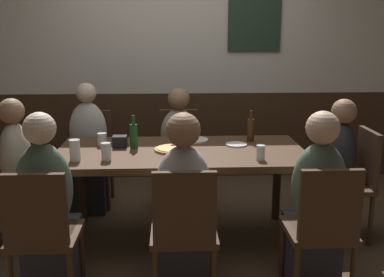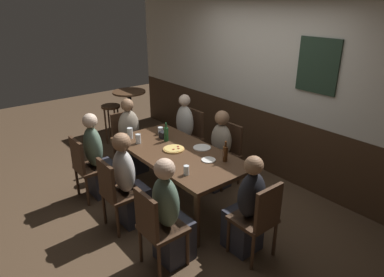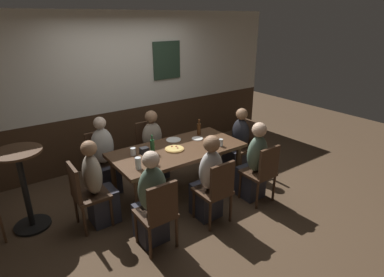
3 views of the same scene
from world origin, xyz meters
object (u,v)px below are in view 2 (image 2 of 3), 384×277
(chair_left_far, at_px, (191,134))
(pizza, at_px, (174,149))
(person_left_near, at_px, (98,161))
(tumbler_short, at_px, (138,139))
(beer_bottle_brown, at_px, (225,153))
(chair_left_near, at_px, (87,165))
(chair_head_west, at_px, (126,137))
(chair_head_east, at_px, (259,217))
(bar_stool, at_px, (111,114))
(person_mid_near, at_px, (129,186))
(person_mid_far, at_px, (218,155))
(beer_glass_half, at_px, (186,171))
(plate_white_large, at_px, (202,148))
(side_bar_table, at_px, (131,115))
(person_head_west, at_px, (131,141))
(chair_right_near, at_px, (156,226))
(pint_glass_amber, at_px, (130,134))
(condiment_caddy, at_px, (163,135))
(plate_white_small, at_px, (209,160))
(person_right_near, at_px, (170,219))
(beer_bottle_green, at_px, (166,134))
(dining_table, at_px, (178,156))
(pint_glass_pale, at_px, (161,131))
(person_head_east, at_px, (247,212))
(chair_mid_near, at_px, (116,191))
(chair_mid_far, at_px, (227,151))

(chair_left_far, height_order, pizza, chair_left_far)
(person_left_near, distance_m, pizza, 1.07)
(tumbler_short, xyz_separation_m, beer_bottle_brown, (1.11, 0.52, 0.05))
(chair_left_near, bearing_deg, chair_head_west, 121.19)
(chair_head_east, xyz_separation_m, bar_stool, (-3.76, 0.27, 0.07))
(pizza, bearing_deg, person_mid_near, -84.94)
(person_left_near, distance_m, person_mid_far, 1.65)
(beer_glass_half, distance_m, plate_white_large, 0.74)
(side_bar_table, bearing_deg, person_head_west, -29.39)
(chair_right_near, height_order, person_left_near, person_left_near)
(pint_glass_amber, height_order, condiment_caddy, pint_glass_amber)
(plate_white_small, distance_m, side_bar_table, 2.42)
(pint_glass_amber, distance_m, tumbler_short, 0.22)
(person_right_near, bearing_deg, pizza, 141.89)
(pizza, relative_size, beer_bottle_green, 1.06)
(beer_bottle_green, height_order, plate_white_large, beer_bottle_green)
(dining_table, distance_m, person_right_near, 1.11)
(condiment_caddy, bearing_deg, side_bar_table, 168.09)
(chair_head_west, xyz_separation_m, person_mid_near, (1.36, -0.71, 0.00))
(chair_left_near, height_order, pint_glass_pale, chair_left_near)
(beer_glass_half, xyz_separation_m, beer_bottle_green, (-0.92, 0.37, 0.06))
(dining_table, distance_m, person_mid_far, 0.74)
(person_mid_near, bearing_deg, dining_table, 90.00)
(chair_head_west, relative_size, person_head_east, 0.78)
(chair_mid_near, bearing_deg, chair_head_west, 147.27)
(person_head_east, xyz_separation_m, person_mid_far, (-1.20, 0.71, -0.00))
(pizza, bearing_deg, bar_stool, 173.01)
(chair_left_far, bearing_deg, tumbler_short, -74.96)
(beer_bottle_brown, bearing_deg, chair_head_east, -18.97)
(chair_left_far, bearing_deg, plate_white_large, -31.04)
(chair_mid_far, height_order, pizza, chair_mid_far)
(beer_bottle_brown, height_order, plate_white_large, beer_bottle_brown)
(chair_head_west, bearing_deg, person_head_east, 0.00)
(chair_left_far, height_order, chair_right_near, same)
(chair_left_near, distance_m, person_mid_far, 1.79)
(pint_glass_pale, bearing_deg, plate_white_small, -1.81)
(side_bar_table, bearing_deg, beer_bottle_green, -12.16)
(chair_left_far, xyz_separation_m, person_head_west, (-0.37, -0.87, -0.01))
(person_head_west, bearing_deg, pint_glass_pale, 15.56)
(person_head_east, bearing_deg, dining_table, 180.00)
(person_mid_near, bearing_deg, chair_left_near, -169.02)
(chair_left_near, height_order, condiment_caddy, chair_left_near)
(chair_right_near, distance_m, beer_glass_half, 0.70)
(condiment_caddy, bearing_deg, plate_white_small, 1.01)
(person_head_west, xyz_separation_m, beer_bottle_brown, (1.78, 0.27, 0.36))
(pizza, height_order, beer_bottle_brown, beer_bottle_brown)
(chair_head_west, height_order, person_mid_near, person_mid_near)
(dining_table, bearing_deg, beer_bottle_brown, 24.76)
(chair_mid_near, height_order, plate_white_large, chair_mid_near)
(pint_glass_pale, bearing_deg, plate_white_large, 10.66)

